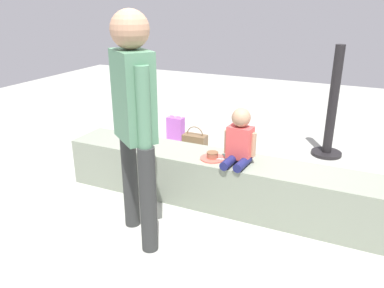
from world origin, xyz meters
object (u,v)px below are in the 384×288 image
Objects in this scene: cake_plate at (212,157)px; water_bottle_far_side at (326,188)px; adult_standing at (134,111)px; handbag_brown_canvas at (195,144)px; party_cup_red at (332,175)px; gift_bag at (176,129)px; water_bottle_near_gift at (235,146)px; child_seated at (240,140)px; handbag_black_leather at (154,156)px; cake_box_white at (224,166)px.

cake_plate reaches higher than water_bottle_far_side.
adult_standing is 5.01× the size of handbag_brown_canvas.
handbag_brown_canvas is at bearing 177.13° from party_cup_red.
cake_plate is 0.59× the size of gift_bag.
water_bottle_near_gift is at bearing 87.02° from adult_standing.
adult_standing reaches higher than child_seated.
handbag_brown_canvas reaches higher than water_bottle_far_side.
water_bottle_far_side is 1.87m from handbag_black_leather.
party_cup_red is at bearing -13.86° from water_bottle_near_gift.
cake_plate is at bearing -51.59° from gift_bag.
gift_bag is (-1.07, 1.35, -0.31)m from cake_plate.
party_cup_red is at bearing -9.60° from gift_bag.
gift_bag is at bearing 109.86° from adult_standing.
adult_standing is 8.41× the size of water_bottle_near_gift.
water_bottle_near_gift is (0.85, -0.05, -0.08)m from gift_bag.
water_bottle_near_gift is at bearing 99.76° from cake_plate.
party_cup_red is at bearing 86.80° from water_bottle_far_side.
cake_box_white is (-1.10, 0.16, -0.03)m from water_bottle_far_side.
handbag_brown_canvas is (-1.61, 0.48, 0.04)m from water_bottle_far_side.
gift_bag is 0.85m from water_bottle_near_gift.
cake_plate reaches higher than handbag_black_leather.
party_cup_red is (0.02, 0.40, -0.03)m from water_bottle_far_side.
cake_plate is (-0.24, -0.02, -0.19)m from child_seated.
cake_box_white is (-1.12, -0.24, -0.00)m from party_cup_red.
cake_plate reaches higher than cake_box_white.
handbag_brown_canvas reaches higher than water_bottle_near_gift.
water_bottle_near_gift reaches higher than party_cup_red.
gift_bag is 1.10× the size of handbag_brown_canvas.
cake_plate reaches higher than water_bottle_near_gift.
handbag_black_leather is at bearing -177.96° from water_bottle_far_side.
adult_standing is at bearing -127.77° from child_seated.
handbag_brown_canvas reaches higher than cake_box_white.
cake_plate is 1.96× the size of party_cup_red.
gift_bag is 1.84× the size of water_bottle_near_gift.
water_bottle_near_gift reaches higher than cake_box_white.
adult_standing is 8.94× the size of water_bottle_far_side.
party_cup_red is 1.95m from handbag_black_leather.
water_bottle_near_gift is (-0.22, 1.30, -0.39)m from cake_plate.
handbag_brown_canvas is (-0.34, 1.79, -0.92)m from adult_standing.
handbag_brown_canvas reaches higher than handbag_black_leather.
water_bottle_far_side is 1.11m from cake_box_white.
water_bottle_far_side is (1.27, 1.31, -0.96)m from adult_standing.
adult_standing is at bearing -134.05° from water_bottle_far_side.
gift_bag is 3.33× the size of party_cup_red.
cake_plate reaches higher than party_cup_red.
cake_plate is 1.45m from party_cup_red.
child_seated is at bearing -62.05° from cake_box_white.
gift_bag is (-0.74, 2.05, -0.88)m from adult_standing.
child_seated is at bearing -23.81° from handbag_black_leather.
handbag_black_leather is (-1.89, -0.47, 0.06)m from party_cup_red.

